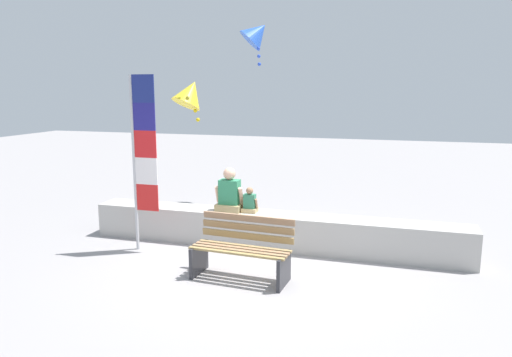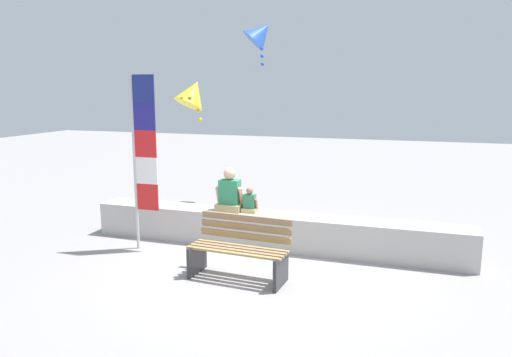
# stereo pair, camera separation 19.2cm
# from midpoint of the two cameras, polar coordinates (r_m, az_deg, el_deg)

# --- Properties ---
(ground_plane) EXTENTS (40.00, 40.00, 0.00)m
(ground_plane) POSITION_cam_midpoint_polar(r_m,az_deg,el_deg) (7.63, 0.83, -10.17)
(ground_plane) COLOR gray
(seawall_ledge) EXTENTS (6.56, 0.58, 0.60)m
(seawall_ledge) POSITION_cam_midpoint_polar(r_m,az_deg,el_deg) (8.32, 2.62, -6.21)
(seawall_ledge) COLOR #B2AEA9
(seawall_ledge) RESTS_ON ground
(park_bench) EXTENTS (1.47, 0.70, 0.88)m
(park_bench) POSITION_cam_midpoint_polar(r_m,az_deg,el_deg) (6.99, -1.17, -8.59)
(park_bench) COLOR #9E824E
(park_bench) RESTS_ON ground
(person_adult) EXTENTS (0.50, 0.37, 0.77)m
(person_adult) POSITION_cam_midpoint_polar(r_m,az_deg,el_deg) (8.40, -2.48, -1.84)
(person_adult) COLOR tan
(person_adult) RESTS_ON seawall_ledge
(person_child) EXTENTS (0.29, 0.21, 0.44)m
(person_child) POSITION_cam_midpoint_polar(r_m,az_deg,el_deg) (8.31, -0.09, -2.86)
(person_child) COLOR tan
(person_child) RESTS_ON seawall_ledge
(flag_banner) EXTENTS (0.45, 0.05, 2.94)m
(flag_banner) POSITION_cam_midpoint_polar(r_m,az_deg,el_deg) (8.13, -12.79, 3.23)
(flag_banner) COLOR #B7B7BC
(flag_banner) RESTS_ON ground
(kite_yellow) EXTENTS (0.98, 1.02, 0.96)m
(kite_yellow) POSITION_cam_midpoint_polar(r_m,az_deg,el_deg) (10.23, -7.00, 10.07)
(kite_yellow) COLOR yellow
(kite_blue) EXTENTS (1.00, 0.91, 1.17)m
(kite_blue) POSITION_cam_midpoint_polar(r_m,az_deg,el_deg) (11.52, 1.08, 16.92)
(kite_blue) COLOR blue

